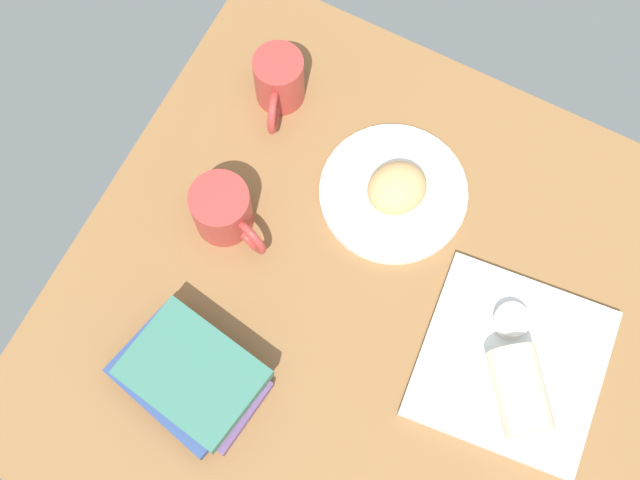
{
  "coord_description": "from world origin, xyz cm",
  "views": [
    {
      "loc": [
        -1.49,
        -31.46,
        134.26
      ],
      "look_at": [
        -21.0,
        6.27,
        7.0
      ],
      "focal_mm": 50.3,
      "sensor_mm": 36.0,
      "label": 1
    }
  ],
  "objects_px": {
    "coffee_mug": "(279,81)",
    "second_mug": "(223,210)",
    "sauce_cup": "(511,321)",
    "square_plate": "(511,363)",
    "breakfast_wrap": "(520,391)",
    "round_plate": "(393,193)",
    "book_stack": "(191,378)",
    "scone_pastry": "(397,188)"
  },
  "relations": [
    {
      "from": "coffee_mug",
      "to": "second_mug",
      "type": "distance_m",
      "value": 0.23
    },
    {
      "from": "sauce_cup",
      "to": "square_plate",
      "type": "bearing_deg",
      "value": -62.17
    },
    {
      "from": "sauce_cup",
      "to": "coffee_mug",
      "type": "bearing_deg",
      "value": 159.53
    },
    {
      "from": "coffee_mug",
      "to": "breakfast_wrap",
      "type": "bearing_deg",
      "value": -27.23
    },
    {
      "from": "round_plate",
      "to": "sauce_cup",
      "type": "distance_m",
      "value": 0.27
    },
    {
      "from": "square_plate",
      "to": "second_mug",
      "type": "height_order",
      "value": "second_mug"
    },
    {
      "from": "breakfast_wrap",
      "to": "square_plate",
      "type": "bearing_deg",
      "value": -99.35
    },
    {
      "from": "second_mug",
      "to": "breakfast_wrap",
      "type": "bearing_deg",
      "value": -5.11
    },
    {
      "from": "round_plate",
      "to": "coffee_mug",
      "type": "height_order",
      "value": "coffee_mug"
    },
    {
      "from": "sauce_cup",
      "to": "book_stack",
      "type": "height_order",
      "value": "book_stack"
    },
    {
      "from": "book_stack",
      "to": "second_mug",
      "type": "relative_size",
      "value": 1.62
    },
    {
      "from": "scone_pastry",
      "to": "sauce_cup",
      "type": "relative_size",
      "value": 1.79
    },
    {
      "from": "breakfast_wrap",
      "to": "scone_pastry",
      "type": "bearing_deg",
      "value": -71.87
    },
    {
      "from": "breakfast_wrap",
      "to": "round_plate",
      "type": "bearing_deg",
      "value": -72.0
    },
    {
      "from": "square_plate",
      "to": "sauce_cup",
      "type": "distance_m",
      "value": 0.06
    },
    {
      "from": "round_plate",
      "to": "sauce_cup",
      "type": "bearing_deg",
      "value": -24.36
    },
    {
      "from": "scone_pastry",
      "to": "book_stack",
      "type": "xyz_separation_m",
      "value": [
        -0.13,
        -0.39,
        -0.01
      ]
    },
    {
      "from": "breakfast_wrap",
      "to": "sauce_cup",
      "type": "bearing_deg",
      "value": -99.35
    },
    {
      "from": "breakfast_wrap",
      "to": "second_mug",
      "type": "relative_size",
      "value": 0.88
    },
    {
      "from": "square_plate",
      "to": "sauce_cup",
      "type": "bearing_deg",
      "value": 117.83
    },
    {
      "from": "coffee_mug",
      "to": "second_mug",
      "type": "height_order",
      "value": "coffee_mug"
    },
    {
      "from": "scone_pastry",
      "to": "square_plate",
      "type": "xyz_separation_m",
      "value": [
        0.26,
        -0.16,
        -0.04
      ]
    },
    {
      "from": "sauce_cup",
      "to": "coffee_mug",
      "type": "height_order",
      "value": "coffee_mug"
    },
    {
      "from": "sauce_cup",
      "to": "second_mug",
      "type": "relative_size",
      "value": 0.38
    },
    {
      "from": "scone_pastry",
      "to": "second_mug",
      "type": "distance_m",
      "value": 0.26
    },
    {
      "from": "square_plate",
      "to": "book_stack",
      "type": "xyz_separation_m",
      "value": [
        -0.4,
        -0.24,
        0.03
      ]
    },
    {
      "from": "breakfast_wrap",
      "to": "second_mug",
      "type": "xyz_separation_m",
      "value": [
        -0.5,
        0.04,
        -0.0
      ]
    },
    {
      "from": "square_plate",
      "to": "book_stack",
      "type": "relative_size",
      "value": 1.17
    },
    {
      "from": "book_stack",
      "to": "second_mug",
      "type": "bearing_deg",
      "value": 108.5
    },
    {
      "from": "scone_pastry",
      "to": "breakfast_wrap",
      "type": "height_order",
      "value": "breakfast_wrap"
    },
    {
      "from": "square_plate",
      "to": "breakfast_wrap",
      "type": "relative_size",
      "value": 2.16
    },
    {
      "from": "breakfast_wrap",
      "to": "book_stack",
      "type": "bearing_deg",
      "value": -12.43
    },
    {
      "from": "round_plate",
      "to": "book_stack",
      "type": "height_order",
      "value": "book_stack"
    },
    {
      "from": "sauce_cup",
      "to": "coffee_mug",
      "type": "distance_m",
      "value": 0.51
    },
    {
      "from": "round_plate",
      "to": "book_stack",
      "type": "relative_size",
      "value": 1.04
    },
    {
      "from": "second_mug",
      "to": "scone_pastry",
      "type": "bearing_deg",
      "value": 35.54
    },
    {
      "from": "round_plate",
      "to": "scone_pastry",
      "type": "xyz_separation_m",
      "value": [
        0.01,
        -0.0,
        0.04
      ]
    },
    {
      "from": "scone_pastry",
      "to": "coffee_mug",
      "type": "height_order",
      "value": "coffee_mug"
    },
    {
      "from": "square_plate",
      "to": "second_mug",
      "type": "distance_m",
      "value": 0.48
    },
    {
      "from": "round_plate",
      "to": "second_mug",
      "type": "xyz_separation_m",
      "value": [
        -0.21,
        -0.16,
        0.04
      ]
    },
    {
      "from": "square_plate",
      "to": "book_stack",
      "type": "height_order",
      "value": "book_stack"
    },
    {
      "from": "breakfast_wrap",
      "to": "book_stack",
      "type": "distance_m",
      "value": 0.46
    }
  ]
}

